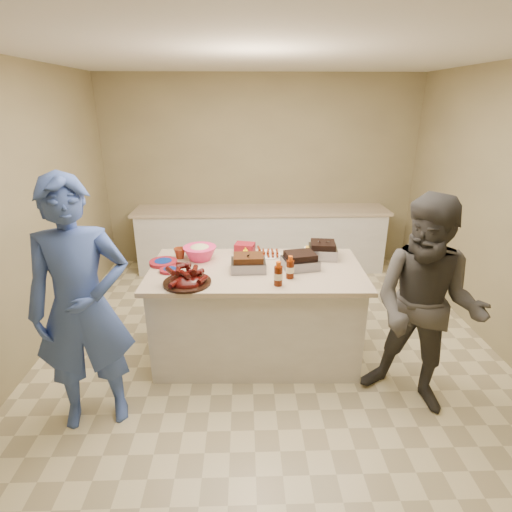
{
  "coord_description": "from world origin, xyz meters",
  "views": [
    {
      "loc": [
        -0.24,
        -3.34,
        2.34
      ],
      "look_at": [
        -0.14,
        0.05,
        1.02
      ],
      "focal_mm": 28.0,
      "sensor_mm": 36.0,
      "label": 1
    }
  ],
  "objects_px": {
    "guest_gray": "(410,400)",
    "rib_platter": "(187,284)",
    "bbq_bottle_b": "(278,285)",
    "coleslaw_bowl": "(200,259)",
    "plastic_cup": "(180,258)",
    "island": "(256,353)",
    "roasting_pan": "(322,257)",
    "guest_blue": "(101,414)",
    "bbq_bottle_a": "(290,278)",
    "mustard_bottle": "(246,260)"
  },
  "relations": [
    {
      "from": "guest_gray",
      "to": "rib_platter",
      "type": "bearing_deg",
      "value": -156.44
    },
    {
      "from": "bbq_bottle_b",
      "to": "guest_gray",
      "type": "height_order",
      "value": "bbq_bottle_b"
    },
    {
      "from": "coleslaw_bowl",
      "to": "plastic_cup",
      "type": "distance_m",
      "value": 0.2
    },
    {
      "from": "island",
      "to": "guest_gray",
      "type": "bearing_deg",
      "value": -27.53
    },
    {
      "from": "island",
      "to": "roasting_pan",
      "type": "height_order",
      "value": "roasting_pan"
    },
    {
      "from": "island",
      "to": "guest_blue",
      "type": "xyz_separation_m",
      "value": [
        -1.27,
        -0.79,
        0.0
      ]
    },
    {
      "from": "bbq_bottle_a",
      "to": "mustard_bottle",
      "type": "bearing_deg",
      "value": 131.21
    },
    {
      "from": "bbq_bottle_a",
      "to": "guest_blue",
      "type": "xyz_separation_m",
      "value": [
        -1.55,
        -0.57,
        -0.92
      ]
    },
    {
      "from": "guest_gray",
      "to": "coleslaw_bowl",
      "type": "bearing_deg",
      "value": -172.03
    },
    {
      "from": "rib_platter",
      "to": "bbq_bottle_a",
      "type": "relative_size",
      "value": 2.0
    },
    {
      "from": "plastic_cup",
      "to": "guest_gray",
      "type": "bearing_deg",
      "value": -26.01
    },
    {
      "from": "guest_blue",
      "to": "guest_gray",
      "type": "relative_size",
      "value": 1.1
    },
    {
      "from": "roasting_pan",
      "to": "guest_blue",
      "type": "height_order",
      "value": "roasting_pan"
    },
    {
      "from": "guest_blue",
      "to": "guest_gray",
      "type": "distance_m",
      "value": 2.53
    },
    {
      "from": "roasting_pan",
      "to": "bbq_bottle_b",
      "type": "xyz_separation_m",
      "value": [
        -0.48,
        -0.62,
        0.0
      ]
    },
    {
      "from": "mustard_bottle",
      "to": "guest_gray",
      "type": "distance_m",
      "value": 1.88
    },
    {
      "from": "coleslaw_bowl",
      "to": "bbq_bottle_a",
      "type": "relative_size",
      "value": 1.57
    },
    {
      "from": "roasting_pan",
      "to": "plastic_cup",
      "type": "distance_m",
      "value": 1.38
    },
    {
      "from": "mustard_bottle",
      "to": "guest_gray",
      "type": "relative_size",
      "value": 0.07
    },
    {
      "from": "coleslaw_bowl",
      "to": "bbq_bottle_a",
      "type": "xyz_separation_m",
      "value": [
        0.81,
        -0.46,
        0.0
      ]
    },
    {
      "from": "plastic_cup",
      "to": "guest_gray",
      "type": "xyz_separation_m",
      "value": [
        2.0,
        -0.97,
        -0.92
      ]
    },
    {
      "from": "island",
      "to": "mustard_bottle",
      "type": "bearing_deg",
      "value": 115.78
    },
    {
      "from": "roasting_pan",
      "to": "mustard_bottle",
      "type": "distance_m",
      "value": 0.75
    },
    {
      "from": "coleslaw_bowl",
      "to": "plastic_cup",
      "type": "relative_size",
      "value": 2.83
    },
    {
      "from": "bbq_bottle_a",
      "to": "coleslaw_bowl",
      "type": "bearing_deg",
      "value": 150.59
    },
    {
      "from": "bbq_bottle_b",
      "to": "plastic_cup",
      "type": "xyz_separation_m",
      "value": [
        -0.9,
        0.63,
        0.0
      ]
    },
    {
      "from": "bbq_bottle_b",
      "to": "mustard_bottle",
      "type": "xyz_separation_m",
      "value": [
        -0.27,
        0.57,
        0.0
      ]
    },
    {
      "from": "bbq_bottle_b",
      "to": "guest_blue",
      "type": "bearing_deg",
      "value": -163.33
    },
    {
      "from": "coleslaw_bowl",
      "to": "plastic_cup",
      "type": "bearing_deg",
      "value": 170.91
    },
    {
      "from": "bbq_bottle_b",
      "to": "coleslaw_bowl",
      "type": "bearing_deg",
      "value": 139.48
    },
    {
      "from": "island",
      "to": "mustard_bottle",
      "type": "relative_size",
      "value": 14.86
    },
    {
      "from": "mustard_bottle",
      "to": "coleslaw_bowl",
      "type": "bearing_deg",
      "value": 176.5
    },
    {
      "from": "island",
      "to": "bbq_bottle_b",
      "type": "bearing_deg",
      "value": -63.22
    },
    {
      "from": "island",
      "to": "roasting_pan",
      "type": "xyz_separation_m",
      "value": [
        0.65,
        0.25,
        0.92
      ]
    },
    {
      "from": "plastic_cup",
      "to": "bbq_bottle_b",
      "type": "bearing_deg",
      "value": -35.05
    },
    {
      "from": "roasting_pan",
      "to": "coleslaw_bowl",
      "type": "distance_m",
      "value": 1.18
    },
    {
      "from": "rib_platter",
      "to": "roasting_pan",
      "type": "height_order",
      "value": "rib_platter"
    },
    {
      "from": "roasting_pan",
      "to": "bbq_bottle_b",
      "type": "height_order",
      "value": "bbq_bottle_b"
    },
    {
      "from": "roasting_pan",
      "to": "guest_blue",
      "type": "xyz_separation_m",
      "value": [
        -1.92,
        -1.05,
        -0.92
      ]
    },
    {
      "from": "bbq_bottle_a",
      "to": "guest_gray",
      "type": "bearing_deg",
      "value": -26.17
    },
    {
      "from": "coleslaw_bowl",
      "to": "guest_blue",
      "type": "xyz_separation_m",
      "value": [
        -0.74,
        -1.03,
        -0.92
      ]
    },
    {
      "from": "rib_platter",
      "to": "mustard_bottle",
      "type": "relative_size",
      "value": 3.08
    },
    {
      "from": "coleslaw_bowl",
      "to": "bbq_bottle_b",
      "type": "bearing_deg",
      "value": -40.52
    },
    {
      "from": "bbq_bottle_a",
      "to": "bbq_bottle_b",
      "type": "bearing_deg",
      "value": -128.84
    },
    {
      "from": "guest_blue",
      "to": "coleslaw_bowl",
      "type": "bearing_deg",
      "value": 41.06
    },
    {
      "from": "coleslaw_bowl",
      "to": "guest_gray",
      "type": "bearing_deg",
      "value": -27.66
    },
    {
      "from": "roasting_pan",
      "to": "mustard_bottle",
      "type": "xyz_separation_m",
      "value": [
        -0.75,
        -0.04,
        0.0
      ]
    },
    {
      "from": "roasting_pan",
      "to": "bbq_bottle_a",
      "type": "height_order",
      "value": "bbq_bottle_a"
    },
    {
      "from": "bbq_bottle_a",
      "to": "guest_blue",
      "type": "bearing_deg",
      "value": -159.78
    },
    {
      "from": "coleslaw_bowl",
      "to": "mustard_bottle",
      "type": "height_order",
      "value": "coleslaw_bowl"
    }
  ]
}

